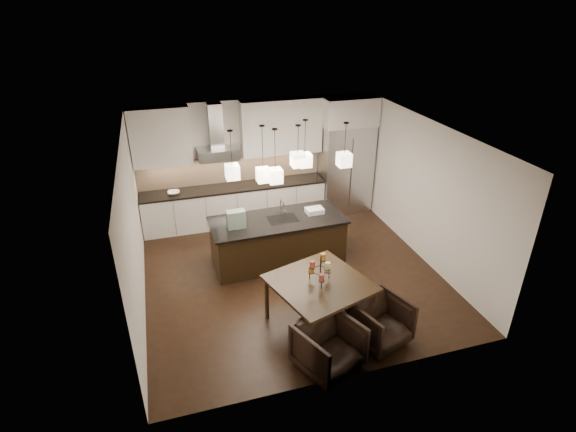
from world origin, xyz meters
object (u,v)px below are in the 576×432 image
object	(u,v)px
armchair_left	(329,347)
armchair_right	(380,322)
refrigerator	(345,168)
dining_table	(319,303)
island_body	(278,241)

from	to	relation	value
armchair_left	armchair_right	distance (m)	1.02
refrigerator	armchair_left	distance (m)	5.43
dining_table	armchair_left	distance (m)	0.96
island_body	armchair_right	bearing A→B (deg)	-73.37
refrigerator	dining_table	distance (m)	4.51
armchair_left	dining_table	bearing A→B (deg)	55.17
armchair_right	refrigerator	bearing A→B (deg)	55.15
armchair_left	refrigerator	bearing A→B (deg)	41.70
refrigerator	armchair_left	size ratio (longest dim) A/B	2.54
refrigerator	island_body	size ratio (longest dim) A/B	0.84
refrigerator	dining_table	world-z (taller)	refrigerator
dining_table	armchair_left	xyz separation A→B (m)	(-0.19, -0.94, -0.03)
dining_table	refrigerator	bearing A→B (deg)	44.75
island_body	armchair_left	world-z (taller)	island_body
island_body	armchair_right	distance (m)	2.86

